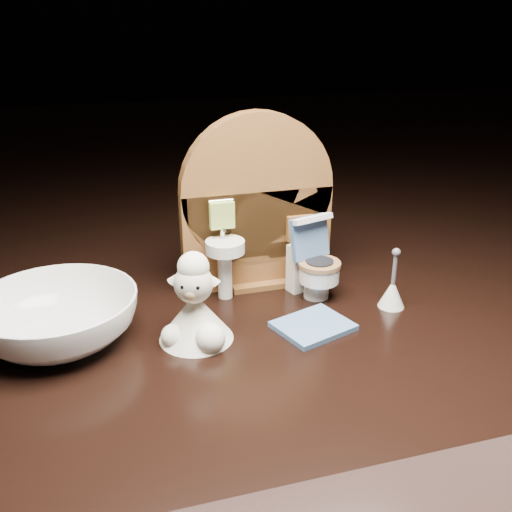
% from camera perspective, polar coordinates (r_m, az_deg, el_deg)
% --- Properties ---
extents(backdrop_panel, '(0.13, 0.05, 0.15)m').
position_cam_1_polar(backdrop_panel, '(0.48, 0.03, 4.32)').
color(backdrop_panel, brown).
rests_on(backdrop_panel, ground).
extents(toy_toilet, '(0.04, 0.05, 0.07)m').
position_cam_1_polar(toy_toilet, '(0.48, 5.67, -1.04)').
color(toy_toilet, white).
rests_on(toy_toilet, ground).
extents(bath_mat, '(0.06, 0.06, 0.00)m').
position_cam_1_polar(bath_mat, '(0.44, 5.73, -6.98)').
color(bath_mat, '#4D6F9E').
rests_on(bath_mat, ground).
extents(toilet_brush, '(0.02, 0.02, 0.05)m').
position_cam_1_polar(toilet_brush, '(0.48, 13.46, -3.47)').
color(toilet_brush, white).
rests_on(toilet_brush, ground).
extents(plush_lamb, '(0.05, 0.06, 0.07)m').
position_cam_1_polar(plush_lamb, '(0.41, -6.10, -5.41)').
color(plush_lamb, white).
rests_on(plush_lamb, ground).
extents(ceramic_bowl, '(0.13, 0.13, 0.04)m').
position_cam_1_polar(ceramic_bowl, '(0.44, -19.24, -5.95)').
color(ceramic_bowl, white).
rests_on(ceramic_bowl, ground).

